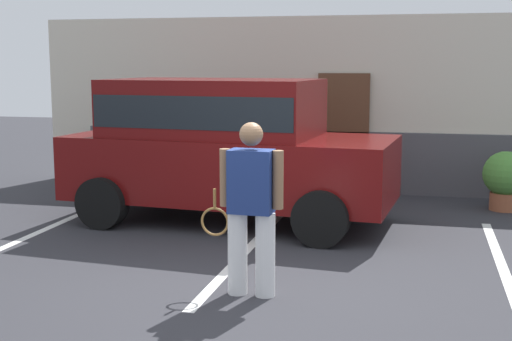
# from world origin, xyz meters

# --- Properties ---
(ground_plane) EXTENTS (40.00, 40.00, 0.00)m
(ground_plane) POSITION_xyz_m (0.00, 0.00, 0.00)
(ground_plane) COLOR #2D2D33
(parking_stripe_0) EXTENTS (0.12, 4.40, 0.01)m
(parking_stripe_0) POSITION_xyz_m (-3.32, 1.50, 0.00)
(parking_stripe_0) COLOR silver
(parking_stripe_0) RESTS_ON ground_plane
(parking_stripe_1) EXTENTS (0.12, 4.40, 0.01)m
(parking_stripe_1) POSITION_xyz_m (-0.34, 1.50, 0.00)
(parking_stripe_1) COLOR silver
(parking_stripe_1) RESTS_ON ground_plane
(parking_stripe_2) EXTENTS (0.12, 4.40, 0.01)m
(parking_stripe_2) POSITION_xyz_m (2.64, 1.50, 0.00)
(parking_stripe_2) COLOR silver
(parking_stripe_2) RESTS_ON ground_plane
(house_frontage) EXTENTS (10.67, 0.40, 3.09)m
(house_frontage) POSITION_xyz_m (0.00, 5.91, 1.45)
(house_frontage) COLOR beige
(house_frontage) RESTS_ON ground_plane
(parked_suv) EXTENTS (4.75, 2.48, 2.05)m
(parked_suv) POSITION_xyz_m (-1.05, 3.01, 1.15)
(parked_suv) COLOR #590C0C
(parked_suv) RESTS_ON ground_plane
(tennis_player_man) EXTENTS (0.89, 0.28, 1.72)m
(tennis_player_man) POSITION_xyz_m (0.10, -0.07, 0.89)
(tennis_player_man) COLOR white
(tennis_player_man) RESTS_ON ground_plane
(potted_plant_by_porch) EXTENTS (0.70, 0.70, 0.93)m
(potted_plant_by_porch) POSITION_xyz_m (2.99, 4.76, 0.51)
(potted_plant_by_porch) COLOR #9E5638
(potted_plant_by_porch) RESTS_ON ground_plane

